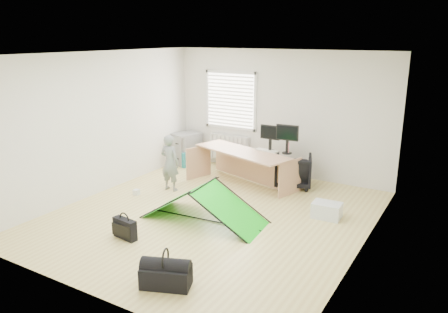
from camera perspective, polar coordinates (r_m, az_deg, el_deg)
The scene contains 18 objects.
ground at distance 7.56m, azimuth -1.56°, elevation -7.66°, with size 5.50×5.50×0.00m, color #D5C171.
back_wall at distance 9.52m, azimuth 7.28°, elevation 5.60°, with size 5.00×0.02×2.70m, color silver.
window at distance 9.98m, azimuth 0.86°, elevation 7.35°, with size 1.20×0.06×1.20m, color silver.
radiator at distance 10.17m, azimuth 0.72°, elevation 1.18°, with size 1.00×0.12×0.60m, color silver.
desk at distance 8.88m, azimuth 2.33°, elevation -1.57°, with size 2.14×0.68×0.73m, color tan.
filing_cabinet at distance 10.46m, azimuth -4.94°, elevation 1.10°, with size 0.48×0.64×0.74m, color gray.
monitor_left at distance 8.78m, azimuth 6.06°, elevation 1.95°, with size 0.41×0.09×0.39m, color black.
monitor_right at distance 8.63m, azimuth 8.26°, elevation 1.75°, with size 0.44×0.10×0.42m, color black.
keyboard at distance 8.81m, azimuth 5.63°, elevation 0.78°, with size 0.47×0.16×0.02m, color beige.
thermos at distance 8.67m, azimuth 8.32°, elevation 1.12°, with size 0.06×0.06×0.22m, color #CE7378.
office_chair at distance 8.95m, azimuth 9.02°, elevation -1.84°, with size 0.71×0.73×0.66m, color black.
person at distance 8.62m, azimuth -7.08°, elevation -0.81°, with size 0.41×0.27×1.13m, color gray.
kite at distance 7.24m, azimuth -2.59°, elevation -6.07°, with size 2.02×0.88×0.63m, color #13D218, non-canonical shape.
storage_crate at distance 7.61m, azimuth 13.28°, elevation -6.86°, with size 0.47×0.33×0.26m, color silver.
tote_bag at distance 10.24m, azimuth -5.50°, elevation -0.37°, with size 0.30×0.13×0.35m, color #1C747B.
laptop_bag at distance 6.85m, azimuth -12.81°, elevation -9.18°, with size 0.42×0.13×0.32m, color black.
white_box at distance 8.62m, azimuth -11.38°, elevation -4.60°, with size 0.11×0.11×0.11m, color silver.
duffel_bag at distance 5.58m, azimuth -7.58°, elevation -15.27°, with size 0.61×0.31×0.26m, color black.
Camera 1 is at (3.72, -5.86, 2.99)m, focal length 35.00 mm.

